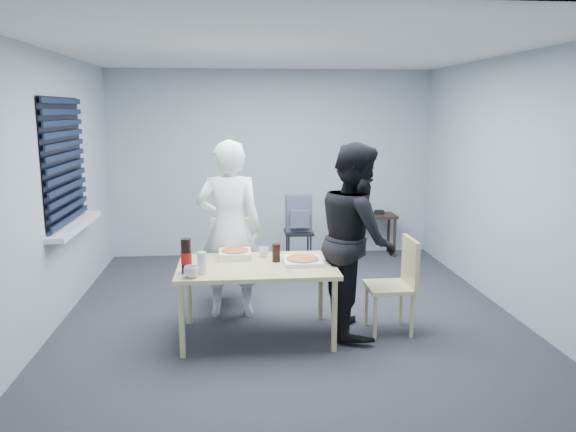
{
  "coord_description": "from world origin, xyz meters",
  "views": [
    {
      "loc": [
        -0.53,
        -5.4,
        2.05
      ],
      "look_at": [
        -0.0,
        0.1,
        1.0
      ],
      "focal_mm": 35.0,
      "sensor_mm": 36.0,
      "label": 1
    }
  ],
  "objects": [
    {
      "name": "person_white",
      "position": [
        -0.59,
        0.06,
        0.89
      ],
      "size": [
        0.65,
        0.42,
        1.77
      ],
      "primitive_type": "imported",
      "rotation": [
        0.0,
        0.0,
        3.14
      ],
      "color": "white",
      "rests_on": "ground"
    },
    {
      "name": "mug_a",
      "position": [
        -0.9,
        -0.88,
        0.73
      ],
      "size": [
        0.17,
        0.17,
        0.1
      ],
      "primitive_type": "imported",
      "rotation": [
        0.0,
        0.0,
        0.52
      ],
      "color": "silver",
      "rests_on": "dining_table"
    },
    {
      "name": "chair_right",
      "position": [
        0.97,
        -0.52,
        0.51
      ],
      "size": [
        0.42,
        0.42,
        0.89
      ],
      "color": "#D4C488",
      "rests_on": "ground"
    },
    {
      "name": "mug_b",
      "position": [
        -0.27,
        -0.27,
        0.73
      ],
      "size": [
        0.1,
        0.1,
        0.09
      ],
      "primitive_type": "imported",
      "color": "silver",
      "rests_on": "dining_table"
    },
    {
      "name": "person_black",
      "position": [
        0.57,
        -0.47,
        0.89
      ],
      "size": [
        0.47,
        0.86,
        1.77
      ],
      "primitive_type": "imported",
      "rotation": [
        0.0,
        0.0,
        1.57
      ],
      "color": "black",
      "rests_on": "ground"
    },
    {
      "name": "plastic_cups",
      "position": [
        -0.82,
        -0.78,
        0.78
      ],
      "size": [
        0.08,
        0.08,
        0.19
      ],
      "primitive_type": "cylinder",
      "rotation": [
        0.0,
        0.0,
        0.01
      ],
      "color": "silver",
      "rests_on": "dining_table"
    },
    {
      "name": "room",
      "position": [
        -2.2,
        0.4,
        1.44
      ],
      "size": [
        5.0,
        5.0,
        5.0
      ],
      "color": "#28282D",
      "rests_on": "ground"
    },
    {
      "name": "side_table",
      "position": [
        1.3,
        2.28,
        0.51
      ],
      "size": [
        0.88,
        0.39,
        0.59
      ],
      "color": "#311F18",
      "rests_on": "ground"
    },
    {
      "name": "dining_table",
      "position": [
        -0.35,
        -0.53,
        0.62
      ],
      "size": [
        1.41,
        0.89,
        0.68
      ],
      "color": "#D4C488",
      "rests_on": "ground"
    },
    {
      "name": "stool",
      "position": [
        0.28,
        1.68,
        0.39
      ],
      "size": [
        0.36,
        0.36,
        0.5
      ],
      "color": "black",
      "rests_on": "ground"
    },
    {
      "name": "pizza_box_b",
      "position": [
        0.07,
        -0.53,
        0.71
      ],
      "size": [
        0.34,
        0.34,
        0.05
      ],
      "rotation": [
        0.0,
        0.0,
        -0.37
      ],
      "color": "white",
      "rests_on": "dining_table"
    },
    {
      "name": "soda_bottle",
      "position": [
        -0.95,
        -0.73,
        0.83
      ],
      "size": [
        0.09,
        0.09,
        0.3
      ],
      "rotation": [
        0.0,
        0.0,
        0.06
      ],
      "color": "black",
      "rests_on": "dining_table"
    },
    {
      "name": "backpack",
      "position": [
        0.28,
        1.67,
        0.73
      ],
      "size": [
        0.33,
        0.24,
        0.47
      ],
      "rotation": [
        0.0,
        0.0,
        -0.04
      ],
      "color": "#565863",
      "rests_on": "stool"
    },
    {
      "name": "black_box",
      "position": [
        1.52,
        2.31,
        0.61
      ],
      "size": [
        0.13,
        0.1,
        0.05
      ],
      "primitive_type": "cube",
      "rotation": [
        0.0,
        0.0,
        0.1
      ],
      "color": "black",
      "rests_on": "side_table"
    },
    {
      "name": "chair_far",
      "position": [
        -0.59,
        0.52,
        0.51
      ],
      "size": [
        0.42,
        0.42,
        0.89
      ],
      "color": "#D4C488",
      "rests_on": "ground"
    },
    {
      "name": "cola_glass",
      "position": [
        -0.16,
        -0.45,
        0.77
      ],
      "size": [
        0.08,
        0.08,
        0.17
      ],
      "primitive_type": "cylinder",
      "rotation": [
        0.0,
        0.0,
        -0.11
      ],
      "color": "black",
      "rests_on": "dining_table"
    },
    {
      "name": "pizza_box_a",
      "position": [
        -0.54,
        -0.27,
        0.72
      ],
      "size": [
        0.3,
        0.3,
        0.07
      ],
      "rotation": [
        0.0,
        0.0,
        0.01
      ],
      "color": "white",
      "rests_on": "dining_table"
    },
    {
      "name": "rubber_band",
      "position": [
        -0.07,
        -0.78,
        0.69
      ],
      "size": [
        0.07,
        0.07,
        0.0
      ],
      "primitive_type": "torus",
      "rotation": [
        0.0,
        0.0,
        -0.41
      ],
      "color": "red",
      "rests_on": "dining_table"
    },
    {
      "name": "papers",
      "position": [
        1.15,
        2.3,
        0.59
      ],
      "size": [
        0.23,
        0.3,
        0.0
      ],
      "primitive_type": "cube",
      "rotation": [
        0.0,
        0.0,
        0.06
      ],
      "color": "white",
      "rests_on": "side_table"
    }
  ]
}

